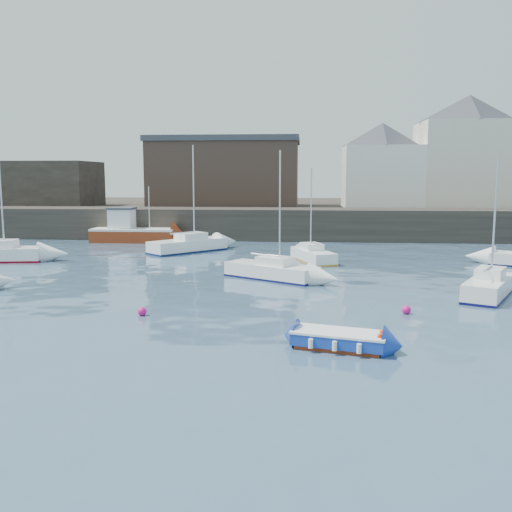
# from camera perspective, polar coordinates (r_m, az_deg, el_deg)

# --- Properties ---
(water) EXTENTS (220.00, 220.00, 0.00)m
(water) POSITION_cam_1_polar(r_m,az_deg,el_deg) (22.06, -2.63, -8.19)
(water) COLOR #2D4760
(water) RESTS_ON ground
(quay_wall) EXTENTS (90.00, 5.00, 3.00)m
(quay_wall) POSITION_cam_1_polar(r_m,az_deg,el_deg) (56.26, 1.96, 3.24)
(quay_wall) COLOR #28231E
(quay_wall) RESTS_ON ground
(land_strip) EXTENTS (90.00, 32.00, 2.80)m
(land_strip) POSITION_cam_1_polar(r_m,az_deg,el_deg) (74.21, 2.66, 4.30)
(land_strip) COLOR #28231E
(land_strip) RESTS_ON ground
(bldg_east_a) EXTENTS (13.36, 13.36, 11.80)m
(bldg_east_a) POSITION_cam_1_polar(r_m,az_deg,el_deg) (65.37, 20.39, 9.82)
(bldg_east_a) COLOR beige
(bldg_east_a) RESTS_ON land_strip
(bldg_east_d) EXTENTS (11.14, 11.14, 8.95)m
(bldg_east_d) POSITION_cam_1_polar(r_m,az_deg,el_deg) (63.06, 12.45, 8.90)
(bldg_east_d) COLOR white
(bldg_east_d) RESTS_ON land_strip
(warehouse) EXTENTS (16.40, 10.40, 7.60)m
(warehouse) POSITION_cam_1_polar(r_m,az_deg,el_deg) (64.60, -3.04, 8.38)
(warehouse) COLOR #3D2D26
(warehouse) RESTS_ON land_strip
(bldg_west) EXTENTS (14.00, 8.00, 5.00)m
(bldg_west) POSITION_cam_1_polar(r_m,az_deg,el_deg) (70.12, -21.39, 6.74)
(bldg_west) COLOR #353028
(bldg_west) RESTS_ON land_strip
(blue_dinghy) EXTENTS (3.63, 2.29, 0.64)m
(blue_dinghy) POSITION_cam_1_polar(r_m,az_deg,el_deg) (20.84, 8.35, -8.22)
(blue_dinghy) COLOR maroon
(blue_dinghy) RESTS_ON ground
(fishing_boat) EXTENTS (7.87, 2.99, 5.20)m
(fishing_boat) POSITION_cam_1_polar(r_m,az_deg,el_deg) (55.19, -12.32, 2.45)
(fishing_boat) COLOR maroon
(fishing_boat) RESTS_ON ground
(sailboat_b) EXTENTS (6.04, 4.76, 7.64)m
(sailboat_b) POSITION_cam_1_polar(r_m,az_deg,el_deg) (34.39, 1.60, -1.47)
(sailboat_b) COLOR white
(sailboat_b) RESTS_ON ground
(sailboat_c) EXTENTS (3.98, 5.51, 7.01)m
(sailboat_c) POSITION_cam_1_polar(r_m,az_deg,el_deg) (31.60, 22.26, -2.84)
(sailboat_c) COLOR white
(sailboat_c) RESTS_ON ground
(sailboat_f) EXTENTS (3.41, 5.44, 6.74)m
(sailboat_f) POSITION_cam_1_polar(r_m,az_deg,el_deg) (41.61, 5.71, 0.11)
(sailboat_f) COLOR white
(sailboat_f) RESTS_ON ground
(sailboat_h) EXTENTS (6.14, 6.41, 8.66)m
(sailboat_h) POSITION_cam_1_polar(r_m,az_deg,el_deg) (47.06, -6.80, 1.11)
(sailboat_h) COLOR white
(sailboat_h) RESTS_ON ground
(buoy_near) EXTENTS (0.40, 0.40, 0.40)m
(buoy_near) POSITION_cam_1_polar(r_m,az_deg,el_deg) (25.98, -11.31, -5.85)
(buoy_near) COLOR #DF0F78
(buoy_near) RESTS_ON ground
(buoy_mid) EXTENTS (0.40, 0.40, 0.40)m
(buoy_mid) POSITION_cam_1_polar(r_m,az_deg,el_deg) (26.66, 14.79, -5.61)
(buoy_mid) COLOR #DF0F78
(buoy_mid) RESTS_ON ground
(buoy_far) EXTENTS (0.45, 0.45, 0.45)m
(buoy_far) POSITION_cam_1_polar(r_m,az_deg,el_deg) (38.46, 0.85, -1.21)
(buoy_far) COLOR #DF0F78
(buoy_far) RESTS_ON ground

